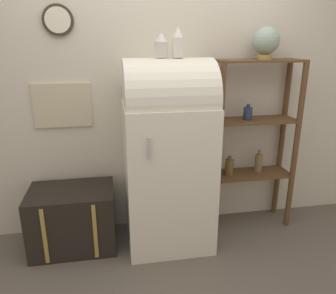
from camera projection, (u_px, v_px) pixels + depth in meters
ground_plane at (173, 253)px, 2.76m from camera, size 12.00×12.00×0.00m
wall_back at (161, 83)px, 2.88m from camera, size 7.00×0.09×2.70m
refrigerator at (168, 152)px, 2.72m from camera, size 0.71×0.67×1.59m
suitcase_trunk at (73, 218)px, 2.80m from camera, size 0.70×0.49×0.53m
shelf_unit at (253, 137)px, 2.98m from camera, size 0.77×0.30×1.56m
globe at (266, 41)px, 2.74m from camera, size 0.22×0.22×0.26m
vase_left at (161, 46)px, 2.45m from camera, size 0.11×0.11×0.18m
vase_center at (178, 43)px, 2.44m from camera, size 0.09×0.09×0.23m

